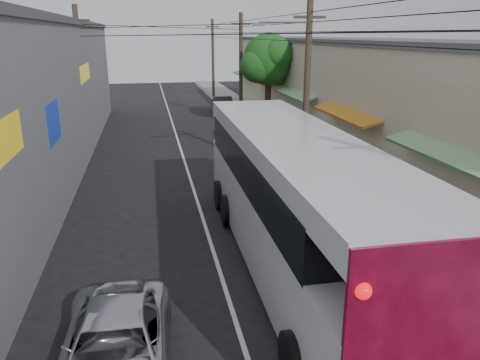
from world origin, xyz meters
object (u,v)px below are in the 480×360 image
object	(u,v)px
pedestrian_far	(346,177)
parked_car_mid	(239,129)
parked_car_far	(223,105)
pedestrian_near	(335,151)
jeepney	(115,350)
coach_bus	(293,199)
parked_suv	(259,150)

from	to	relation	value
pedestrian_far	parked_car_mid	bearing A→B (deg)	-52.10
parked_car_far	pedestrian_near	xyz separation A→B (m)	(2.69, -18.34, 0.24)
jeepney	pedestrian_near	size ratio (longest dim) A/B	2.91
coach_bus	parked_car_far	distance (m)	27.78
jeepney	parked_car_far	distance (m)	32.45
parked_car_far	jeepney	bearing A→B (deg)	-101.57
parked_suv	pedestrian_far	bearing A→B (deg)	-72.41
coach_bus	pedestrian_near	xyz separation A→B (m)	(5.13, 9.31, -1.11)
pedestrian_far	jeepney	bearing A→B (deg)	73.24
parked_car_far	pedestrian_near	size ratio (longest dim) A/B	2.57
parked_suv	pedestrian_far	distance (m)	6.39
pedestrian_near	parked_car_far	bearing A→B (deg)	-59.18
coach_bus	jeepney	world-z (taller)	coach_bus
coach_bus	pedestrian_far	world-z (taller)	coach_bus
coach_bus	parked_suv	xyz separation A→B (m)	(1.64, 10.98, -1.29)
parked_suv	parked_car_far	xyz separation A→B (m)	(0.80, 16.67, -0.06)
parked_car_far	coach_bus	bearing A→B (deg)	-93.70
jeepney	parked_car_far	xyz separation A→B (m)	(7.25, 31.63, 0.03)
parked_suv	parked_car_mid	size ratio (longest dim) A/B	1.19
jeepney	parked_car_mid	distance (m)	21.62
jeepney	pedestrian_far	size ratio (longest dim) A/B	2.73
parked_suv	pedestrian_near	xyz separation A→B (m)	(3.49, -1.67, 0.18)
jeepney	parked_car_mid	world-z (taller)	parked_car_mid
parked_car_far	pedestrian_far	xyz separation A→B (m)	(1.40, -22.66, 0.30)
jeepney	pedestrian_near	bearing A→B (deg)	55.38
pedestrian_far	parked_suv	bearing A→B (deg)	-42.61
parked_car_mid	parked_car_far	size ratio (longest dim) A/B	1.04
pedestrian_far	pedestrian_near	bearing A→B (deg)	-79.37
coach_bus	parked_car_far	xyz separation A→B (m)	(2.44, 27.64, -1.35)
parked_car_far	parked_suv	bearing A→B (deg)	-91.40
pedestrian_near	parked_suv	bearing A→B (deg)	-3.09
coach_bus	parked_car_mid	size ratio (longest dim) A/B	3.15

